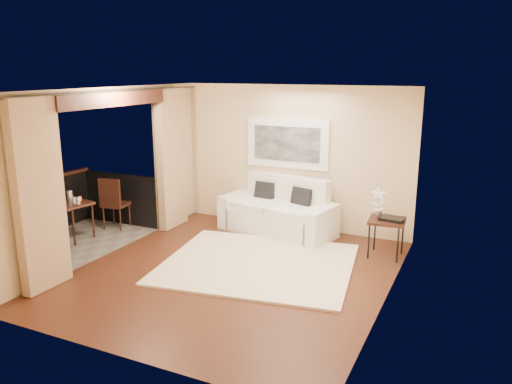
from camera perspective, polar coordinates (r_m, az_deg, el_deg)
The scene contains 18 objects.
floor at distance 7.60m, azimuth -2.64°, elevation -9.19°, with size 5.00×5.00×0.00m, color #4C2616.
room_shell at distance 8.22m, azimuth -16.32°, elevation 10.15°, with size 5.00×6.40×5.00m.
balcony at distance 9.45m, azimuth -20.74°, elevation -4.27°, with size 1.81×2.60×1.17m.
curtains at distance 8.36m, azimuth -15.67°, elevation 2.04°, with size 0.16×4.80×2.64m.
artwork at distance 9.39m, azimuth 3.56°, elevation 5.55°, with size 1.62×0.07×0.92m.
rug at distance 7.87m, azimuth 0.25°, elevation -8.18°, with size 2.88×2.50×0.04m, color #FFEBCD.
sofa at distance 9.32m, azimuth 2.69°, elevation -2.42°, with size 2.27×1.30×1.03m.
side_table at distance 8.33m, azimuth 14.73°, elevation -3.43°, with size 0.62×0.62×0.62m.
tray at distance 8.28m, azimuth 15.29°, elevation -2.96°, with size 0.38×0.28×0.05m, color black.
orchid at distance 8.39m, azimuth 13.85°, elevation -1.12°, with size 0.25×0.17×0.48m, color white.
bistro_table at distance 9.41m, azimuth -20.28°, elevation -1.64°, with size 0.67×0.67×0.68m.
balcony_chair_far at distance 9.78m, azimuth -16.06°, elevation -0.86°, with size 0.50×0.50×1.00m.
balcony_chair_near at distance 8.41m, azimuth -22.91°, elevation -3.99°, with size 0.44×0.44×0.96m.
ice_bucket at distance 9.51m, azimuth -20.65°, elevation -0.36°, with size 0.18×0.18×0.20m, color silver.
candle at distance 9.48m, azimuth -19.49°, elevation -0.72°, with size 0.06×0.06×0.07m, color red.
vase at distance 9.23m, azimuth -21.12°, elevation -0.89°, with size 0.04×0.04×0.18m, color white.
glass_a at distance 9.26m, azimuth -20.03°, elevation -0.94°, with size 0.06×0.06×0.12m, color white.
glass_b at distance 9.23m, azimuth -19.65°, elevation -0.95°, with size 0.06×0.06×0.12m, color white.
Camera 1 is at (3.28, -6.18, 2.98)m, focal length 35.00 mm.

